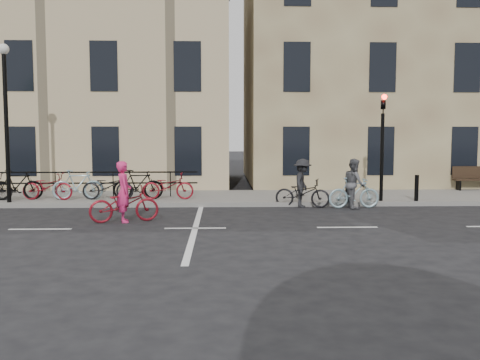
{
  "coord_description": "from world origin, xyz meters",
  "views": [
    {
      "loc": [
        0.7,
        -13.8,
        2.47
      ],
      "look_at": [
        1.24,
        1.89,
        1.1
      ],
      "focal_mm": 40.0,
      "sensor_mm": 36.0,
      "label": 1
    }
  ],
  "objects_px": {
    "bench": "(472,177)",
    "cyclist_dark": "(302,188)",
    "traffic_light": "(383,134)",
    "lamp_post": "(6,103)",
    "cyclist_pink": "(124,201)",
    "cyclist_grey": "(354,188)"
  },
  "relations": [
    {
      "from": "bench",
      "to": "cyclist_dark",
      "type": "bearing_deg",
      "value": -153.25
    },
    {
      "from": "traffic_light",
      "to": "lamp_post",
      "type": "relative_size",
      "value": 0.74
    },
    {
      "from": "traffic_light",
      "to": "bench",
      "type": "distance_m",
      "value": 6.14
    },
    {
      "from": "traffic_light",
      "to": "cyclist_pink",
      "type": "xyz_separation_m",
      "value": [
        -8.23,
        -3.26,
        -1.86
      ]
    },
    {
      "from": "cyclist_dark",
      "to": "traffic_light",
      "type": "bearing_deg",
      "value": -63.65
    },
    {
      "from": "bench",
      "to": "lamp_post",
      "type": "bearing_deg",
      "value": -169.22
    },
    {
      "from": "traffic_light",
      "to": "cyclist_dark",
      "type": "xyz_separation_m",
      "value": [
        -2.8,
        -0.44,
        -1.81
      ]
    },
    {
      "from": "lamp_post",
      "to": "cyclist_pink",
      "type": "xyz_separation_m",
      "value": [
        4.47,
        -3.31,
        -2.9
      ]
    },
    {
      "from": "cyclist_dark",
      "to": "cyclist_grey",
      "type": "bearing_deg",
      "value": -82.6
    },
    {
      "from": "traffic_light",
      "to": "lamp_post",
      "type": "height_order",
      "value": "lamp_post"
    },
    {
      "from": "lamp_post",
      "to": "cyclist_grey",
      "type": "distance_m",
      "value": 11.94
    },
    {
      "from": "bench",
      "to": "cyclist_grey",
      "type": "bearing_deg",
      "value": -145.16
    },
    {
      "from": "lamp_post",
      "to": "cyclist_pink",
      "type": "height_order",
      "value": "lamp_post"
    },
    {
      "from": "traffic_light",
      "to": "cyclist_pink",
      "type": "distance_m",
      "value": 9.04
    },
    {
      "from": "cyclist_grey",
      "to": "bench",
      "type": "bearing_deg",
      "value": -58.57
    },
    {
      "from": "cyclist_grey",
      "to": "cyclist_dark",
      "type": "height_order",
      "value": "cyclist_grey"
    },
    {
      "from": "cyclist_pink",
      "to": "cyclist_dark",
      "type": "bearing_deg",
      "value": -78.96
    },
    {
      "from": "lamp_post",
      "to": "cyclist_grey",
      "type": "height_order",
      "value": "lamp_post"
    },
    {
      "from": "cyclist_grey",
      "to": "cyclist_dark",
      "type": "relative_size",
      "value": 0.89
    },
    {
      "from": "cyclist_pink",
      "to": "cyclist_grey",
      "type": "distance_m",
      "value": 7.54
    },
    {
      "from": "bench",
      "to": "cyclist_pink",
      "type": "height_order",
      "value": "cyclist_pink"
    },
    {
      "from": "bench",
      "to": "cyclist_grey",
      "type": "xyz_separation_m",
      "value": [
        -5.93,
        -4.13,
        -0.01
      ]
    }
  ]
}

